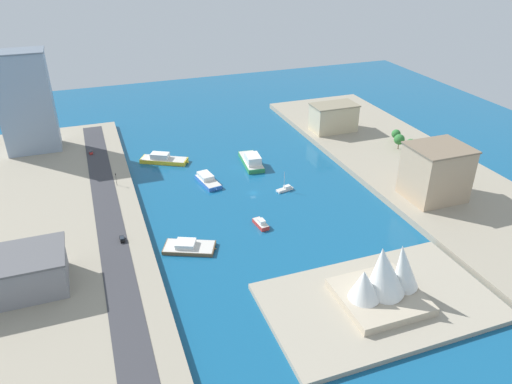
# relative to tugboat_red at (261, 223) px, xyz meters

# --- Properties ---
(ground_plane) EXTENTS (440.00, 440.00, 0.00)m
(ground_plane) POSITION_rel_tugboat_red_xyz_m (-7.28, -29.94, -1.26)
(ground_plane) COLOR #145684
(quay_west) EXTENTS (70.00, 240.00, 3.18)m
(quay_west) POSITION_rel_tugboat_red_xyz_m (-97.91, -29.94, 0.33)
(quay_west) COLOR #9E937F
(quay_west) RESTS_ON ground_plane
(quay_east) EXTENTS (70.00, 240.00, 3.18)m
(quay_east) POSITION_rel_tugboat_red_xyz_m (83.34, -29.94, 0.33)
(quay_east) COLOR #9E937F
(quay_east) RESTS_ON ground_plane
(peninsula_point) EXTENTS (79.98, 47.50, 2.00)m
(peninsula_point) POSITION_rel_tugboat_red_xyz_m (-20.92, 62.26, -0.26)
(peninsula_point) COLOR #A89E89
(peninsula_point) RESTS_ON ground_plane
(road_strip) EXTENTS (11.48, 228.00, 0.15)m
(road_strip) POSITION_rel_tugboat_red_xyz_m (62.84, -29.94, 1.99)
(road_strip) COLOR #38383D
(road_strip) RESTS_ON quay_east
(tugboat_red) EXTENTS (4.86, 11.18, 3.66)m
(tugboat_red) POSITION_rel_tugboat_red_xyz_m (0.00, 0.00, 0.00)
(tugboat_red) COLOR red
(tugboat_red) RESTS_ON ground_plane
(sailboat_small_white) EXTENTS (9.72, 4.83, 10.43)m
(sailboat_small_white) POSITION_rel_tugboat_red_xyz_m (-23.20, -27.01, -0.36)
(sailboat_small_white) COLOR white
(sailboat_small_white) RESTS_ON ground_plane
(catamaran_blue) EXTENTS (10.33, 20.15, 4.25)m
(catamaran_blue) POSITION_rel_tugboat_red_xyz_m (11.39, -48.30, 0.43)
(catamaran_blue) COLOR blue
(catamaran_blue) RESTS_ON ground_plane
(ferry_yellow_fast) EXTENTS (26.83, 19.81, 5.33)m
(ferry_yellow_fast) POSITION_rel_tugboat_red_xyz_m (28.16, -81.64, 0.58)
(ferry_yellow_fast) COLOR yellow
(ferry_yellow_fast) RESTS_ON ground_plane
(barge_flat_brown) EXTENTS (22.97, 17.52, 3.66)m
(barge_flat_brown) POSITION_rel_tugboat_red_xyz_m (34.00, 6.81, -0.01)
(barge_flat_brown) COLOR brown
(barge_flat_brown) RESTS_ON ground_plane
(ferry_green_doubledeck) EXTENTS (11.47, 28.48, 7.00)m
(ferry_green_doubledeck) POSITION_rel_tugboat_red_xyz_m (-17.54, -61.31, 1.30)
(ferry_green_doubledeck) COLOR #2D8C4C
(ferry_green_doubledeck) RESTS_ON ground_plane
(office_block_beige) EXTENTS (28.21, 16.68, 17.08)m
(office_block_beige) POSITION_rel_tugboat_red_xyz_m (-81.07, -86.32, 10.49)
(office_block_beige) COLOR #C6B793
(office_block_beige) RESTS_ON quay_west
(warehouse_low_gray) EXTENTS (42.63, 22.37, 14.03)m
(warehouse_low_gray) POSITION_rel_tugboat_red_xyz_m (100.65, 15.24, 8.96)
(warehouse_low_gray) COLOR gray
(warehouse_low_gray) RESTS_ON quay_east
(apartment_midrise_tan) EXTENTS (26.38, 23.09, 25.88)m
(apartment_midrise_tan) POSITION_rel_tugboat_red_xyz_m (-84.04, 8.12, 14.89)
(apartment_midrise_tan) COLOR tan
(apartment_midrise_tan) RESTS_ON quay_west
(tower_tall_glass) EXTENTS (29.53, 18.32, 56.31)m
(tower_tall_glass) POSITION_rel_tugboat_red_xyz_m (95.46, -117.76, 30.11)
(tower_tall_glass) COLOR #8C9EB2
(tower_tall_glass) RESTS_ON quay_east
(suv_black) EXTENTS (1.96, 4.60, 1.73)m
(suv_black) POSITION_rel_tugboat_red_xyz_m (59.12, -3.80, 2.90)
(suv_black) COLOR black
(suv_black) RESTS_ON road_strip
(pickup_red) EXTENTS (2.08, 4.39, 1.59)m
(pickup_red) POSITION_rel_tugboat_red_xyz_m (65.95, -100.18, 2.85)
(pickup_red) COLOR black
(pickup_red) RESTS_ON road_strip
(traffic_light_waterfront) EXTENTS (0.36, 0.36, 6.50)m
(traffic_light_waterfront) POSITION_rel_tugboat_red_xyz_m (56.08, -55.40, 6.26)
(traffic_light_waterfront) COLOR black
(traffic_light_waterfront) RESTS_ON quay_east
(opera_landmark) EXTENTS (28.44, 27.32, 23.44)m
(opera_landmark) POSITION_rel_tugboat_red_xyz_m (-21.15, 62.26, 9.75)
(opera_landmark) COLOR #BCAD93
(opera_landmark) RESTS_ON peninsula_point
(park_tree_cluster) EXTENTS (10.49, 23.99, 9.23)m
(park_tree_cluster) POSITION_rel_tugboat_red_xyz_m (-104.60, -46.92, 7.72)
(park_tree_cluster) COLOR brown
(park_tree_cluster) RESTS_ON quay_west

